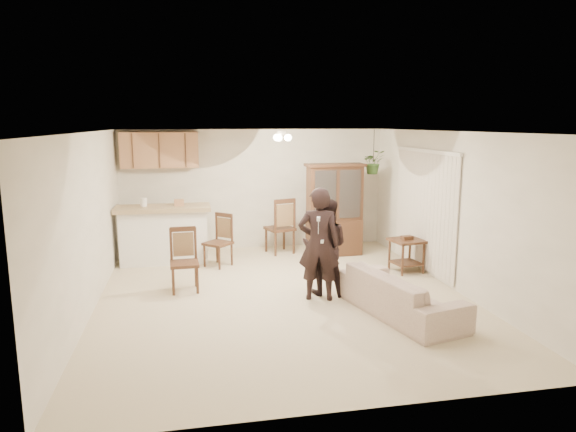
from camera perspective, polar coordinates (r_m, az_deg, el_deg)
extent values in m
plane|color=beige|center=(7.98, -0.59, -8.92)|extent=(6.50, 6.50, 0.00)
cube|color=white|center=(7.53, -0.62, 9.35)|extent=(5.50, 6.50, 0.02)
cube|color=white|center=(10.83, -3.73, 2.98)|extent=(5.50, 0.02, 2.50)
cube|color=white|center=(4.59, 6.85, -7.22)|extent=(5.50, 0.02, 2.50)
cube|color=white|center=(7.66, -21.28, -0.75)|extent=(0.02, 6.50, 2.50)
cube|color=white|center=(8.58, 17.76, 0.59)|extent=(0.02, 6.50, 2.50)
cube|color=white|center=(10.00, -13.59, -2.27)|extent=(1.60, 0.55, 1.00)
cube|color=tan|center=(9.89, -13.72, 0.84)|extent=(1.75, 0.70, 0.08)
cube|color=#946140|center=(10.50, -14.07, 7.13)|extent=(1.50, 0.34, 0.70)
imported|color=#2E5120|center=(10.50, 9.46, 5.93)|extent=(0.43, 0.37, 0.48)
cylinder|color=black|center=(10.48, 9.51, 7.70)|extent=(0.01, 0.01, 0.65)
imported|color=#F0E1C5|center=(7.32, 12.34, -7.92)|extent=(1.16, 2.00, 0.73)
imported|color=black|center=(7.64, 3.45, -2.78)|extent=(0.75, 0.59, 1.80)
imported|color=black|center=(7.93, 4.15, -3.96)|extent=(0.80, 0.72, 1.35)
cube|color=#371E14|center=(10.38, 5.12, -2.35)|extent=(1.09, 0.46, 0.72)
cube|color=#371E14|center=(10.22, 5.21, 2.56)|extent=(1.09, 0.41, 1.08)
cube|color=silver|center=(10.22, 5.21, 2.56)|extent=(0.93, 0.05, 0.94)
cube|color=#371E14|center=(10.17, 5.26, 5.66)|extent=(1.18, 0.48, 0.05)
cube|color=#371E14|center=(9.35, 13.07, -2.67)|extent=(0.62, 0.62, 0.04)
cube|color=#371E14|center=(9.45, 12.97, -5.08)|extent=(0.52, 0.52, 0.03)
cube|color=#371E14|center=(9.34, 13.09, -2.35)|extent=(0.21, 0.16, 0.06)
cube|color=#371E14|center=(8.27, -11.44, -5.22)|extent=(0.46, 0.46, 0.05)
cube|color=#936D49|center=(8.20, -11.50, -3.41)|extent=(0.33, 0.05, 0.38)
cube|color=#371E14|center=(8.14, -11.57, -1.70)|extent=(0.41, 0.06, 0.08)
cube|color=#371E14|center=(9.58, -7.80, -3.04)|extent=(0.61, 0.61, 0.05)
cube|color=#936D49|center=(9.52, -7.84, -1.50)|extent=(0.26, 0.25, 0.38)
cube|color=#371E14|center=(9.48, -7.87, -0.06)|extent=(0.31, 0.30, 0.08)
cube|color=#371E14|center=(10.45, -0.92, -1.40)|extent=(0.64, 0.64, 0.05)
cube|color=#936D49|center=(10.39, -0.93, 0.26)|extent=(0.37, 0.16, 0.44)
cube|color=#371E14|center=(10.35, -0.93, 1.82)|extent=(0.45, 0.18, 0.09)
cube|color=white|center=(7.16, 3.41, -0.32)|extent=(0.08, 0.15, 0.05)
cube|color=white|center=(7.54, 3.85, -2.81)|extent=(0.09, 0.14, 0.04)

